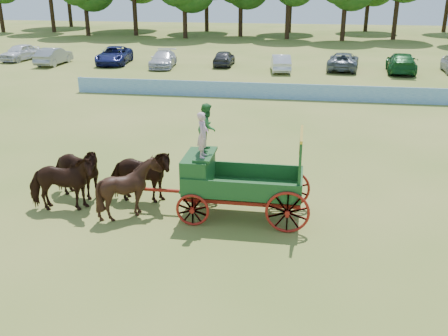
# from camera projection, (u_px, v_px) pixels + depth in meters

# --- Properties ---
(ground) EXTENTS (160.00, 160.00, 0.00)m
(ground) POSITION_uv_depth(u_px,v_px,m) (245.00, 219.00, 16.53)
(ground) COLOR olive
(ground) RESTS_ON ground
(horse_lead_left) EXTENTS (2.51, 1.50, 1.98)m
(horse_lead_left) POSITION_uv_depth(u_px,v_px,m) (61.00, 184.00, 16.78)
(horse_lead_left) COLOR black
(horse_lead_left) RESTS_ON ground
(horse_lead_right) EXTENTS (2.54, 1.63, 1.98)m
(horse_lead_right) POSITION_uv_depth(u_px,v_px,m) (76.00, 172.00, 17.79)
(horse_lead_right) COLOR black
(horse_lead_right) RESTS_ON ground
(horse_wheel_left) EXTENTS (1.92, 1.73, 1.99)m
(horse_wheel_left) POSITION_uv_depth(u_px,v_px,m) (130.00, 188.00, 16.42)
(horse_wheel_left) COLOR black
(horse_wheel_left) RESTS_ON ground
(horse_wheel_right) EXTENTS (2.39, 1.16, 1.98)m
(horse_wheel_right) POSITION_uv_depth(u_px,v_px,m) (140.00, 176.00, 17.43)
(horse_wheel_right) COLOR black
(horse_wheel_right) RESTS_ON ground
(farm_dray) EXTENTS (6.00, 2.00, 3.72)m
(farm_dray) POSITION_uv_depth(u_px,v_px,m) (221.00, 169.00, 16.29)
(farm_dray) COLOR #9D240F
(farm_dray) RESTS_ON ground
(sponsor_banner) EXTENTS (26.00, 0.08, 1.05)m
(sponsor_banner) POSITION_uv_depth(u_px,v_px,m) (263.00, 91.00, 33.12)
(sponsor_banner) COLOR #206BB1
(sponsor_banner) RESTS_ON ground
(parked_cars) EXTENTS (47.62, 6.91, 1.65)m
(parked_cars) POSITION_uv_depth(u_px,v_px,m) (243.00, 59.00, 44.69)
(parked_cars) COLOR silver
(parked_cars) RESTS_ON ground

